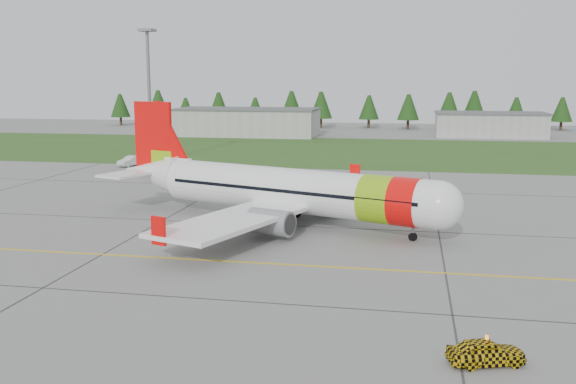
# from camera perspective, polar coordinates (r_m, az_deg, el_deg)

# --- Properties ---
(ground) EXTENTS (320.00, 320.00, 0.00)m
(ground) POSITION_cam_1_polar(r_m,az_deg,el_deg) (37.99, -1.04, -9.90)
(ground) COLOR gray
(ground) RESTS_ON ground
(aircraft) EXTENTS (34.06, 32.36, 10.73)m
(aircraft) POSITION_cam_1_polar(r_m,az_deg,el_deg) (57.55, -0.17, 0.15)
(aircraft) COLOR white
(aircraft) RESTS_ON ground
(follow_me_car) EXTENTS (1.61, 1.75, 3.57)m
(follow_me_car) POSITION_cam_1_polar(r_m,az_deg,el_deg) (31.16, 17.31, -11.42)
(follow_me_car) COLOR yellow
(follow_me_car) RESTS_ON ground
(service_van) EXTENTS (2.07, 2.02, 4.66)m
(service_van) POSITION_cam_1_polar(r_m,az_deg,el_deg) (99.71, -13.81, 3.59)
(service_van) COLOR silver
(service_van) RESTS_ON ground
(grass_strip) EXTENTS (320.00, 50.00, 0.03)m
(grass_strip) POSITION_cam_1_polar(r_m,az_deg,el_deg) (117.89, 7.23, 3.61)
(grass_strip) COLOR #30561E
(grass_strip) RESTS_ON ground
(taxi_guideline) EXTENTS (120.00, 0.25, 0.02)m
(taxi_guideline) POSITION_cam_1_polar(r_m,az_deg,el_deg) (45.45, 1.05, -6.52)
(taxi_guideline) COLOR gold
(taxi_guideline) RESTS_ON ground
(hangar_west) EXTENTS (32.00, 14.00, 6.00)m
(hangar_west) POSITION_cam_1_polar(r_m,az_deg,el_deg) (150.03, -3.60, 6.16)
(hangar_west) COLOR #A8A8A3
(hangar_west) RESTS_ON ground
(hangar_east) EXTENTS (24.00, 12.00, 5.20)m
(hangar_east) POSITION_cam_1_polar(r_m,az_deg,el_deg) (154.30, 17.49, 5.68)
(hangar_east) COLOR #A8A8A3
(hangar_east) RESTS_ON ground
(floodlight_mast) EXTENTS (0.50, 0.50, 20.00)m
(floodlight_mast) POSITION_cam_1_polar(r_m,az_deg,el_deg) (101.00, -12.21, 8.09)
(floodlight_mast) COLOR slate
(floodlight_mast) RESTS_ON ground
(treeline) EXTENTS (160.00, 8.00, 10.00)m
(treeline) POSITION_cam_1_polar(r_m,az_deg,el_deg) (173.29, 8.49, 7.24)
(treeline) COLOR #1C3F14
(treeline) RESTS_ON ground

